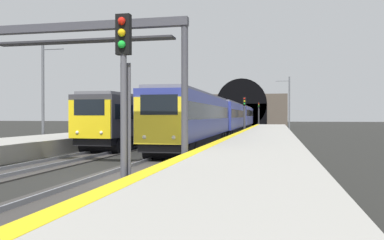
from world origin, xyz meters
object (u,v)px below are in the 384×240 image
(railway_signal_near, at_px, (124,90))
(overhead_signal_gantry, at_px, (82,56))
(railway_signal_far, at_px, (259,112))
(catenary_mast_far, at_px, (289,104))
(train_main_approaching, at_px, (228,117))
(train_adjacent_platform, at_px, (195,117))
(railway_signal_mid, at_px, (244,112))
(catenary_mast_near, at_px, (43,93))

(railway_signal_near, bearing_deg, overhead_signal_gantry, -144.40)
(railway_signal_far, distance_m, catenary_mast_far, 28.55)
(railway_signal_far, bearing_deg, railway_signal_near, 0.00)
(train_main_approaching, distance_m, catenary_mast_far, 14.39)
(overhead_signal_gantry, relative_size, catenary_mast_far, 1.16)
(train_adjacent_platform, relative_size, railway_signal_far, 11.63)
(train_adjacent_platform, xyz_separation_m, railway_signal_near, (-42.51, -6.77, 0.81))
(train_main_approaching, relative_size, railway_signal_mid, 12.14)
(train_adjacent_platform, distance_m, railway_signal_far, 35.52)
(railway_signal_near, bearing_deg, railway_signal_mid, -180.00)
(railway_signal_near, bearing_deg, catenary_mast_near, -142.75)
(railway_signal_near, distance_m, overhead_signal_gantry, 7.61)
(train_main_approaching, distance_m, overhead_signal_gantry, 31.37)
(railway_signal_near, bearing_deg, train_adjacent_platform, -170.95)
(overhead_signal_gantry, bearing_deg, catenary_mast_far, -12.80)
(train_main_approaching, distance_m, train_adjacent_platform, 7.30)
(railway_signal_mid, relative_size, railway_signal_far, 0.88)
(railway_signal_mid, relative_size, overhead_signal_gantry, 0.50)
(train_main_approaching, relative_size, catenary_mast_near, 6.91)
(overhead_signal_gantry, bearing_deg, railway_signal_far, -3.44)
(train_adjacent_platform, height_order, catenary_mast_near, catenary_mast_near)
(train_main_approaching, bearing_deg, railway_signal_far, 176.89)
(overhead_signal_gantry, bearing_deg, train_main_approaching, -4.55)
(train_main_approaching, relative_size, railway_signal_near, 11.32)
(train_main_approaching, xyz_separation_m, catenary_mast_far, (12.22, -7.37, 1.86))
(railway_signal_mid, distance_m, catenary_mast_far, 11.72)
(train_main_approaching, relative_size, railway_signal_far, 10.71)
(railway_signal_near, distance_m, railway_signal_far, 77.37)
(catenary_mast_far, bearing_deg, overhead_signal_gantry, 167.20)
(train_adjacent_platform, xyz_separation_m, overhead_signal_gantry, (-36.51, -2.48, 2.69))
(railway_signal_far, bearing_deg, catenary_mast_far, 11.23)
(train_adjacent_platform, bearing_deg, railway_signal_near, 9.95)
(train_adjacent_platform, xyz_separation_m, railway_signal_far, (34.86, -6.77, 0.97))
(railway_signal_near, relative_size, railway_signal_far, 0.95)
(catenary_mast_near, bearing_deg, overhead_signal_gantry, -141.99)
(train_main_approaching, xyz_separation_m, railway_signal_far, (40.21, -1.81, 0.95))
(train_adjacent_platform, bearing_deg, catenary_mast_far, 119.99)
(train_main_approaching, xyz_separation_m, catenary_mast_near, (-18.54, 12.34, 1.94))
(railway_signal_mid, xyz_separation_m, overhead_signal_gantry, (-33.14, 4.29, 2.07))
(train_main_approaching, relative_size, train_adjacent_platform, 0.92)
(train_main_approaching, height_order, train_adjacent_platform, train_adjacent_platform)
(train_main_approaching, distance_m, catenary_mast_near, 22.36)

